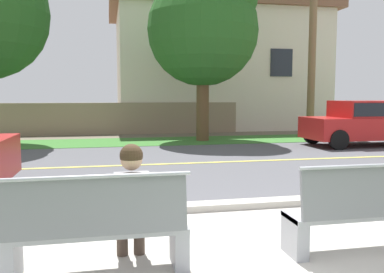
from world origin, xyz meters
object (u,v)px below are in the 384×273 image
object	(u,v)px
bench_right	(366,213)
bench_left	(98,230)
car_red_near	(368,121)
seated_person_grey	(132,200)
shade_tree_left	(207,22)

from	to	relation	value
bench_right	bench_left	bearing A→B (deg)	180.00
bench_left	car_red_near	bearing A→B (deg)	43.88
seated_person_grey	shade_tree_left	xyz separation A→B (m)	(3.42, 10.84, 3.75)
shade_tree_left	car_red_near	bearing A→B (deg)	-26.26
car_red_near	shade_tree_left	world-z (taller)	shade_tree_left
seated_person_grey	car_red_near	bearing A→B (deg)	44.39
bench_left	seated_person_grey	xyz separation A→B (m)	(0.33, 0.17, 0.23)
bench_right	shade_tree_left	distance (m)	11.74
bench_right	car_red_near	world-z (taller)	car_red_near
bench_left	car_red_near	world-z (taller)	car_red_near
bench_right	shade_tree_left	size ratio (longest dim) A/B	0.25
seated_person_grey	car_red_near	world-z (taller)	car_red_near
bench_left	bench_right	world-z (taller)	same
shade_tree_left	bench_left	bearing A→B (deg)	-108.83
bench_left	car_red_near	distance (m)	12.27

